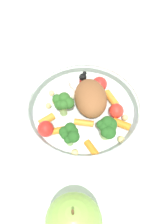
% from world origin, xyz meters
% --- Properties ---
extents(ground_plane, '(2.40, 2.40, 0.00)m').
position_xyz_m(ground_plane, '(0.00, 0.00, 0.00)').
color(ground_plane, silver).
extents(food_container, '(0.20, 0.20, 0.06)m').
position_xyz_m(food_container, '(-0.01, -0.01, 0.03)').
color(food_container, white).
rests_on(food_container, ground_plane).
extents(loose_apple, '(0.08, 0.08, 0.09)m').
position_xyz_m(loose_apple, '(0.09, 0.15, 0.04)').
color(loose_apple, '#8CB74C').
rests_on(loose_apple, ground_plane).
extents(folded_napkin, '(0.13, 0.14, 0.01)m').
position_xyz_m(folded_napkin, '(0.01, -0.21, 0.00)').
color(folded_napkin, silver).
rests_on(folded_napkin, ground_plane).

